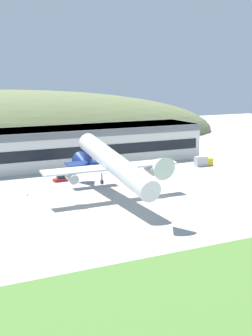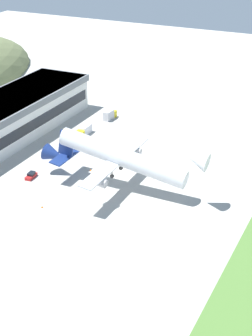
% 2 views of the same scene
% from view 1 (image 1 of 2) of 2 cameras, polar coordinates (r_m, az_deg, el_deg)
% --- Properties ---
extents(ground_plane, '(376.56, 376.56, 0.00)m').
position_cam_1_polar(ground_plane, '(115.84, 4.84, -3.88)').
color(ground_plane, '#ADAAA3').
extents(terminal_building, '(82.49, 20.48, 12.60)m').
position_cam_1_polar(terminal_building, '(162.17, -4.89, 3.12)').
color(terminal_building, white).
rests_on(terminal_building, ground_plane).
extents(cargo_airplane, '(35.35, 47.96, 12.52)m').
position_cam_1_polar(cargo_airplane, '(113.43, -1.56, 0.52)').
color(cargo_airplane, silver).
extents(service_car_0, '(4.39, 2.21, 1.60)m').
position_cam_1_polar(service_car_0, '(136.07, -7.95, -1.34)').
color(service_car_0, '#B21E1E').
rests_on(service_car_0, ground_plane).
extents(fuel_truck, '(8.49, 2.98, 2.95)m').
position_cam_1_polar(fuel_truck, '(151.00, 3.91, 0.31)').
color(fuel_truck, gold).
rests_on(fuel_truck, ground_plane).
extents(box_truck, '(6.40, 2.57, 3.30)m').
position_cam_1_polar(box_truck, '(159.14, 9.37, 0.81)').
color(box_truck, gold).
rests_on(box_truck, ground_plane).
extents(traffic_cone_0, '(0.52, 0.52, 0.58)m').
position_cam_1_polar(traffic_cone_0, '(128.45, -1.42, -2.18)').
color(traffic_cone_0, orange).
rests_on(traffic_cone_0, ground_plane).
extents(traffic_cone_1, '(0.52, 0.52, 0.58)m').
position_cam_1_polar(traffic_cone_1, '(121.57, -11.91, -3.22)').
color(traffic_cone_1, orange).
rests_on(traffic_cone_1, ground_plane).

